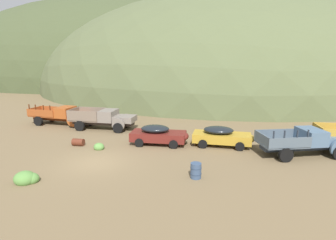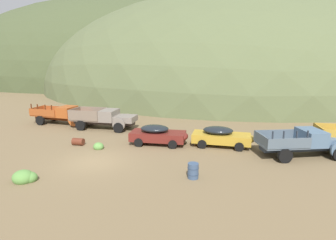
{
  "view_description": "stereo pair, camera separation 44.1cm",
  "coord_description": "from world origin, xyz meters",
  "px_view_note": "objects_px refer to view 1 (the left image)",
  "views": [
    {
      "loc": [
        7.88,
        -16.08,
        6.8
      ],
      "look_at": [
        3.61,
        6.82,
        1.53
      ],
      "focal_mm": 29.54,
      "sensor_mm": 36.0,
      "label": 1
    },
    {
      "loc": [
        8.31,
        -16.0,
        6.8
      ],
      "look_at": [
        3.61,
        6.82,
        1.53
      ],
      "focal_mm": 29.54,
      "sensor_mm": 36.0,
      "label": 2
    }
  ],
  "objects_px": {
    "truck_oxide_orange": "(65,115)",
    "truck_chalk_blue": "(309,141)",
    "car_oxblood": "(160,134)",
    "oil_drum_tipped": "(78,142)",
    "truck_primer_gray": "(107,119)",
    "car_mustard": "(223,136)",
    "oil_drum_foreground": "(196,171)"
  },
  "relations": [
    {
      "from": "truck_primer_gray",
      "to": "truck_chalk_blue",
      "type": "xyz_separation_m",
      "value": [
        16.97,
        -4.23,
        -0.01
      ]
    },
    {
      "from": "car_oxblood",
      "to": "truck_primer_gray",
      "type": "bearing_deg",
      "value": 146.58
    },
    {
      "from": "truck_oxide_orange",
      "to": "oil_drum_tipped",
      "type": "bearing_deg",
      "value": -46.73
    },
    {
      "from": "car_mustard",
      "to": "oil_drum_tipped",
      "type": "relative_size",
      "value": 5.36
    },
    {
      "from": "car_oxblood",
      "to": "oil_drum_foreground",
      "type": "xyz_separation_m",
      "value": [
        3.37,
        -5.85,
        -0.36
      ]
    },
    {
      "from": "car_mustard",
      "to": "truck_oxide_orange",
      "type": "bearing_deg",
      "value": 167.49
    },
    {
      "from": "truck_oxide_orange",
      "to": "car_oxblood",
      "type": "height_order",
      "value": "truck_oxide_orange"
    },
    {
      "from": "truck_oxide_orange",
      "to": "car_oxblood",
      "type": "distance_m",
      "value": 12.0
    },
    {
      "from": "truck_chalk_blue",
      "to": "truck_oxide_orange",
      "type": "bearing_deg",
      "value": 149.43
    },
    {
      "from": "truck_chalk_blue",
      "to": "truck_primer_gray",
      "type": "bearing_deg",
      "value": 148.52
    },
    {
      "from": "oil_drum_foreground",
      "to": "oil_drum_tipped",
      "type": "bearing_deg",
      "value": 155.9
    },
    {
      "from": "oil_drum_foreground",
      "to": "car_mustard",
      "type": "bearing_deg",
      "value": 75.7
    },
    {
      "from": "truck_primer_gray",
      "to": "car_mustard",
      "type": "height_order",
      "value": "truck_primer_gray"
    },
    {
      "from": "oil_drum_tipped",
      "to": "truck_oxide_orange",
      "type": "bearing_deg",
      "value": 127.62
    },
    {
      "from": "truck_chalk_blue",
      "to": "car_oxblood",
      "type": "bearing_deg",
      "value": 160.16
    },
    {
      "from": "truck_oxide_orange",
      "to": "truck_primer_gray",
      "type": "height_order",
      "value": "truck_oxide_orange"
    },
    {
      "from": "truck_primer_gray",
      "to": "car_mustard",
      "type": "bearing_deg",
      "value": -15.6
    },
    {
      "from": "oil_drum_tipped",
      "to": "truck_primer_gray",
      "type": "bearing_deg",
      "value": 87.53
    },
    {
      "from": "car_oxblood",
      "to": "oil_drum_tipped",
      "type": "distance_m",
      "value": 6.48
    },
    {
      "from": "oil_drum_foreground",
      "to": "truck_primer_gray",
      "type": "bearing_deg",
      "value": 134.36
    },
    {
      "from": "car_mustard",
      "to": "truck_chalk_blue",
      "type": "distance_m",
      "value": 6.01
    },
    {
      "from": "truck_oxide_orange",
      "to": "truck_chalk_blue",
      "type": "distance_m",
      "value": 22.56
    },
    {
      "from": "truck_chalk_blue",
      "to": "oil_drum_tipped",
      "type": "bearing_deg",
      "value": 166.14
    },
    {
      "from": "truck_primer_gray",
      "to": "oil_drum_tipped",
      "type": "height_order",
      "value": "truck_primer_gray"
    },
    {
      "from": "truck_primer_gray",
      "to": "truck_chalk_blue",
      "type": "height_order",
      "value": "truck_chalk_blue"
    },
    {
      "from": "car_oxblood",
      "to": "car_mustard",
      "type": "xyz_separation_m",
      "value": [
        4.98,
        0.45,
        -0.0
      ]
    },
    {
      "from": "truck_oxide_orange",
      "to": "oil_drum_tipped",
      "type": "distance_m",
      "value": 7.86
    },
    {
      "from": "car_mustard",
      "to": "truck_chalk_blue",
      "type": "relative_size",
      "value": 0.72
    },
    {
      "from": "car_oxblood",
      "to": "car_mustard",
      "type": "height_order",
      "value": "same"
    },
    {
      "from": "car_mustard",
      "to": "truck_chalk_blue",
      "type": "xyz_separation_m",
      "value": [
        5.94,
        -0.91,
        0.19
      ]
    },
    {
      "from": "truck_oxide_orange",
      "to": "truck_chalk_blue",
      "type": "relative_size",
      "value": 1.02
    },
    {
      "from": "car_oxblood",
      "to": "truck_chalk_blue",
      "type": "distance_m",
      "value": 10.93
    }
  ]
}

